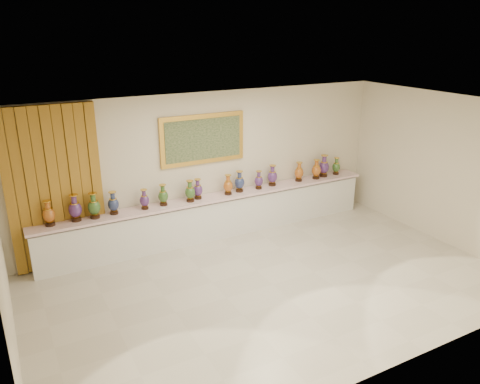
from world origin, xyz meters
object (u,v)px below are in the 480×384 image
object	(u,v)px
vase_1	(75,209)
vase_0	(49,214)
vase_2	(94,207)
counter	(216,217)

from	to	relation	value
vase_1	vase_0	bearing A→B (deg)	-179.67
vase_2	vase_1	bearing A→B (deg)	175.15
vase_2	vase_0	bearing A→B (deg)	178.13
counter	vase_0	size ratio (longest dim) A/B	15.73
vase_2	counter	bearing A→B (deg)	0.56
counter	vase_1	world-z (taller)	vase_1
vase_1	vase_2	xyz separation A→B (m)	(0.33, -0.03, -0.01)
counter	vase_0	world-z (taller)	vase_0
counter	vase_1	bearing A→B (deg)	179.92
counter	vase_1	distance (m)	2.84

